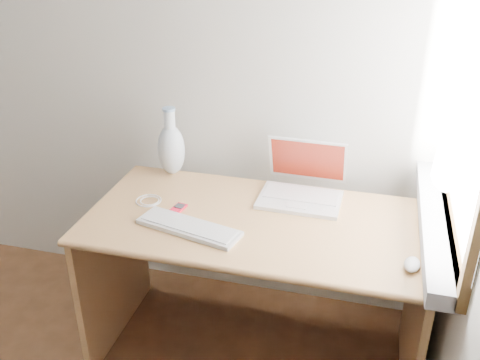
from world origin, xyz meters
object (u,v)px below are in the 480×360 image
(desk, at_px, (259,250))
(external_keyboard, at_px, (189,227))
(laptop, at_px, (302,185))
(vase, at_px, (171,148))

(desk, xyz_separation_m, external_keyboard, (-0.23, -0.22, 0.21))
(desk, relative_size, laptop, 3.88)
(external_keyboard, bearing_deg, laptop, 58.42)
(desk, relative_size, external_keyboard, 3.13)
(laptop, bearing_deg, desk, -132.59)
(external_keyboard, relative_size, vase, 1.35)
(laptop, distance_m, external_keyboard, 0.53)
(laptop, xyz_separation_m, vase, (-0.61, 0.07, 0.08))
(laptop, height_order, vase, vase)
(desk, height_order, vase, vase)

